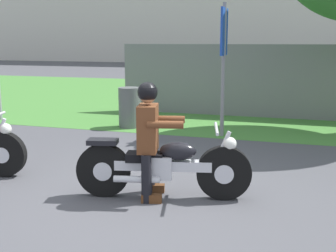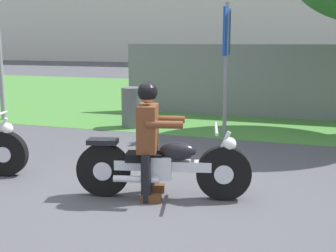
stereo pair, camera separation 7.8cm
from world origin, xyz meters
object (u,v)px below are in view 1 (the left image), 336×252
Objects in this scene: trash_can at (130,107)px; motorcycle_lead at (164,166)px; rider_lead at (149,131)px; sign_banner at (224,49)px.

motorcycle_lead is at bearing -62.42° from trash_can.
rider_lead reaches higher than trash_can.
trash_can is at bearing 102.64° from rider_lead.
rider_lead is 4.40m from trash_can.
trash_can is (-1.88, 3.96, -0.38)m from rider_lead.
trash_can is (-2.05, 3.92, 0.04)m from motorcycle_lead.
motorcycle_lead reaches higher than trash_can.
trash_can is at bearing 104.76° from motorcycle_lead.
rider_lead is (-0.16, -0.03, 0.42)m from motorcycle_lead.
sign_banner reaches higher than motorcycle_lead.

